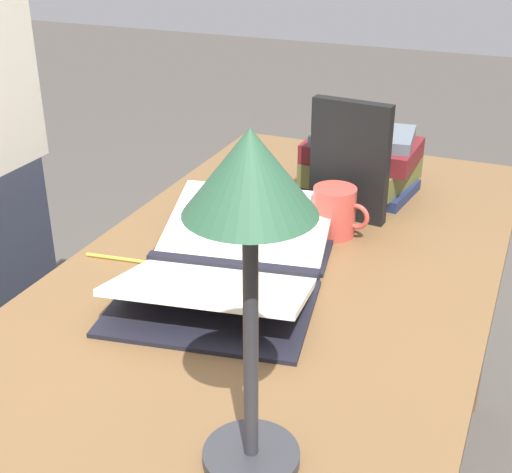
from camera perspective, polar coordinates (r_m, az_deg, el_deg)
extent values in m
cube|color=brown|center=(1.34, 1.36, -3.84)|extent=(1.58, 0.79, 0.03)
cube|color=brown|center=(2.24, -0.06, -1.81)|extent=(0.06, 0.06, 0.71)
cube|color=brown|center=(2.10, 17.62, -5.09)|extent=(0.06, 0.06, 0.71)
cube|color=black|center=(1.34, -1.93, -2.43)|extent=(0.08, 0.33, 0.02)
cube|color=black|center=(1.47, -0.53, -0.10)|extent=(0.31, 0.38, 0.01)
cube|color=black|center=(1.23, -3.60, -5.70)|extent=(0.31, 0.38, 0.01)
cube|color=silver|center=(1.44, -0.65, 0.94)|extent=(0.29, 0.36, 0.08)
cube|color=silver|center=(1.22, -3.49, -4.03)|extent=(0.29, 0.36, 0.08)
cube|color=#1E284C|center=(1.72, 8.29, 3.99)|extent=(0.20, 0.26, 0.02)
cube|color=brown|center=(1.71, 8.38, 5.23)|extent=(0.26, 0.26, 0.06)
cube|color=maroon|center=(1.69, 8.49, 6.82)|extent=(0.19, 0.26, 0.05)
cube|color=slate|center=(1.68, 8.57, 7.97)|extent=(0.18, 0.24, 0.03)
cube|color=black|center=(1.54, 7.49, 6.00)|extent=(0.05, 0.17, 0.26)
cylinder|color=#2D2D33|center=(0.94, -0.39, -17.18)|extent=(0.12, 0.12, 0.02)
cylinder|color=#2D2D33|center=(0.83, -0.42, -8.52)|extent=(0.02, 0.02, 0.33)
cone|color=#285138|center=(0.73, -0.48, 5.20)|extent=(0.15, 0.15, 0.09)
cylinder|color=#B74238|center=(1.48, 6.27, 2.01)|extent=(0.09, 0.09, 0.10)
torus|color=#B74238|center=(1.46, 8.04, 1.60)|extent=(0.02, 0.06, 0.06)
cylinder|color=gold|center=(1.41, -10.79, -1.77)|extent=(0.02, 0.14, 0.01)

